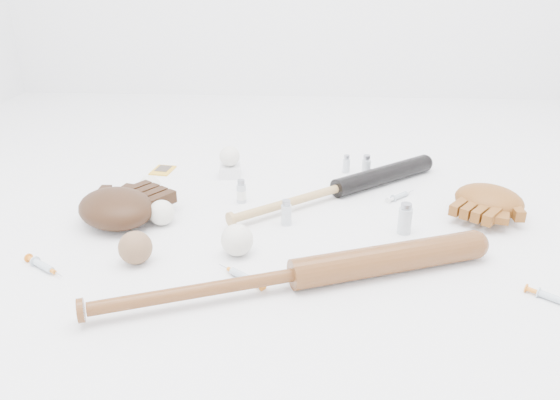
# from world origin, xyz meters

# --- Properties ---
(bat_dark) EXTENTS (0.67, 0.54, 0.06)m
(bat_dark) POSITION_xyz_m (0.12, 0.21, 0.03)
(bat_dark) COLOR black
(bat_dark) RESTS_ON ground
(bat_wood) EXTENTS (0.92, 0.40, 0.07)m
(bat_wood) POSITION_xyz_m (0.01, -0.29, 0.04)
(bat_wood) COLOR brown
(bat_wood) RESTS_ON ground
(glove_dark) EXTENTS (0.37, 0.37, 0.10)m
(glove_dark) POSITION_xyz_m (-0.49, -0.00, 0.05)
(glove_dark) COLOR black
(glove_dark) RESTS_ON ground
(glove_tan) EXTENTS (0.32, 0.32, 0.08)m
(glove_tan) POSITION_xyz_m (0.54, 0.12, 0.04)
(glove_tan) COLOR brown
(glove_tan) RESTS_ON ground
(trading_card) EXTENTS (0.08, 0.10, 0.01)m
(trading_card) POSITION_xyz_m (-0.47, 0.39, 0.00)
(trading_card) COLOR gold
(trading_card) RESTS_ON ground
(pedestal) EXTENTS (0.07, 0.07, 0.04)m
(pedestal) POSITION_xyz_m (-0.23, 0.36, 0.02)
(pedestal) COLOR white
(pedestal) RESTS_ON ground
(baseball_on_pedestal) EXTENTS (0.07, 0.07, 0.07)m
(baseball_on_pedestal) POSITION_xyz_m (-0.23, 0.36, 0.07)
(baseball_on_pedestal) COLOR silver
(baseball_on_pedestal) RESTS_ON pedestal
(baseball_left) EXTENTS (0.07, 0.07, 0.07)m
(baseball_left) POSITION_xyz_m (-0.36, -0.00, 0.03)
(baseball_left) COLOR silver
(baseball_left) RESTS_ON ground
(baseball_upper) EXTENTS (0.07, 0.07, 0.07)m
(baseball_upper) POSITION_xyz_m (-0.45, 0.18, 0.03)
(baseball_upper) COLOR silver
(baseball_upper) RESTS_ON ground
(baseball_mid) EXTENTS (0.08, 0.08, 0.08)m
(baseball_mid) POSITION_xyz_m (-0.14, -0.15, 0.04)
(baseball_mid) COLOR silver
(baseball_mid) RESTS_ON ground
(baseball_aged) EXTENTS (0.08, 0.08, 0.08)m
(baseball_aged) POSITION_xyz_m (-0.37, -0.21, 0.04)
(baseball_aged) COLOR brown
(baseball_aged) RESTS_ON ground
(syringe_0) EXTENTS (0.14, 0.10, 0.02)m
(syringe_0) POSITION_xyz_m (-0.58, -0.25, 0.01)
(syringe_0) COLOR #ADBCC6
(syringe_0) RESTS_ON ground
(syringe_1) EXTENTS (0.14, 0.12, 0.02)m
(syringe_1) POSITION_xyz_m (-0.11, -0.27, 0.01)
(syringe_1) COLOR #ADBCC6
(syringe_1) RESTS_ON ground
(syringe_2) EXTENTS (0.11, 0.11, 0.02)m
(syringe_2) POSITION_xyz_m (0.31, 0.21, 0.01)
(syringe_2) COLOR #ADBCC6
(syringe_2) RESTS_ON ground
(syringe_3) EXTENTS (0.12, 0.11, 0.02)m
(syringe_3) POSITION_xyz_m (0.56, -0.31, 0.01)
(syringe_3) COLOR #ADBCC6
(syringe_3) RESTS_ON ground
(vial_0) EXTENTS (0.03, 0.03, 0.07)m
(vial_0) POSITION_xyz_m (0.22, 0.39, 0.04)
(vial_0) COLOR silver
(vial_0) RESTS_ON ground
(vial_1) EXTENTS (0.02, 0.02, 0.06)m
(vial_1) POSITION_xyz_m (0.16, 0.42, 0.03)
(vial_1) COLOR silver
(vial_1) RESTS_ON ground
(vial_2) EXTENTS (0.03, 0.03, 0.07)m
(vial_2) POSITION_xyz_m (-0.02, 0.02, 0.04)
(vial_2) COLOR silver
(vial_2) RESTS_ON ground
(vial_3) EXTENTS (0.04, 0.04, 0.09)m
(vial_3) POSITION_xyz_m (0.29, -0.01, 0.04)
(vial_3) COLOR silver
(vial_3) RESTS_ON ground
(vial_4) EXTENTS (0.03, 0.03, 0.07)m
(vial_4) POSITION_xyz_m (-0.16, 0.16, 0.04)
(vial_4) COLOR silver
(vial_4) RESTS_ON ground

